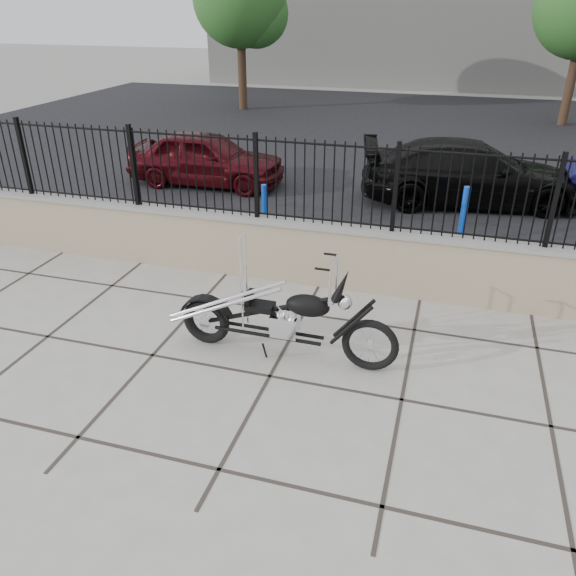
{
  "coord_description": "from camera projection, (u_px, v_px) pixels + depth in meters",
  "views": [
    {
      "loc": [
        1.7,
        -4.98,
        3.85
      ],
      "look_at": [
        -0.01,
        0.76,
        0.76
      ],
      "focal_mm": 35.0,
      "sensor_mm": 36.0,
      "label": 1
    }
  ],
  "objects": [
    {
      "name": "iron_fence",
      "position": [
        324.0,
        183.0,
        7.85
      ],
      "size": [
        14.0,
        0.08,
        1.2
      ],
      "primitive_type": "cube",
      "color": "black",
      "rests_on": "retaining_wall"
    },
    {
      "name": "parking_lot",
      "position": [
        397.0,
        142.0,
        17.09
      ],
      "size": [
        30.0,
        30.0,
        0.0
      ],
      "primitive_type": "plane",
      "color": "black",
      "rests_on": "ground"
    },
    {
      "name": "ground_plane",
      "position": [
        270.0,
        376.0,
        6.43
      ],
      "size": [
        90.0,
        90.0,
        0.0
      ],
      "primitive_type": "plane",
      "color": "#99968E",
      "rests_on": "ground"
    },
    {
      "name": "bollard_b",
      "position": [
        464.0,
        215.0,
        9.79
      ],
      "size": [
        0.13,
        0.13,
        1.01
      ],
      "primitive_type": "cylinder",
      "rotation": [
        0.0,
        0.0,
        0.07
      ],
      "color": "#0D33D0",
      "rests_on": "ground_plane"
    },
    {
      "name": "bollard_a",
      "position": [
        264.0,
        209.0,
        10.24
      ],
      "size": [
        0.14,
        0.14,
        0.9
      ],
      "primitive_type": "cylinder",
      "rotation": [
        0.0,
        0.0,
        -0.38
      ],
      "color": "#0D26C8",
      "rests_on": "ground_plane"
    },
    {
      "name": "car_black",
      "position": [
        470.0,
        173.0,
        11.63
      ],
      "size": [
        4.71,
        2.57,
        1.3
      ],
      "primitive_type": "imported",
      "rotation": [
        0.0,
        0.0,
        1.75
      ],
      "color": "black",
      "rests_on": "parking_lot"
    },
    {
      "name": "retaining_wall",
      "position": [
        322.0,
        254.0,
        8.35
      ],
      "size": [
        14.0,
        0.36,
        0.96
      ],
      "primitive_type": "cube",
      "color": "gray",
      "rests_on": "ground_plane"
    },
    {
      "name": "car_red",
      "position": [
        206.0,
        158.0,
        12.86
      ],
      "size": [
        3.6,
        1.47,
        1.22
      ],
      "primitive_type": "imported",
      "rotation": [
        0.0,
        0.0,
        1.58
      ],
      "color": "#40090E",
      "rests_on": "parking_lot"
    },
    {
      "name": "chopper_motorcycle",
      "position": [
        281.0,
        299.0,
        6.48
      ],
      "size": [
        2.55,
        0.46,
        1.53
      ],
      "primitive_type": null,
      "rotation": [
        0.0,
        0.0,
        -0.01
      ],
      "color": "black",
      "rests_on": "ground_plane"
    }
  ]
}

